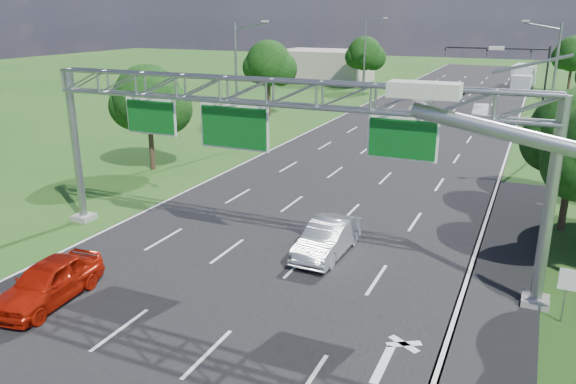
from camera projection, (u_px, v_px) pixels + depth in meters
The scene contains 20 objects.
ground at pixel (374, 164), 41.67m from camera, with size 220.00×220.00×0.00m, color #1C4C17.
road at pixel (374, 164), 41.67m from camera, with size 18.00×180.00×0.02m, color black.
road_flare at pixel (503, 277), 23.79m from camera, with size 3.00×30.00×0.02m, color black.
sign_gantry at pixel (271, 106), 23.81m from camera, with size 23.50×1.00×9.56m.
regulatory_sign at pixel (567, 284), 19.84m from camera, with size 0.60×0.08×2.10m.
traffic_signal at pixel (516, 61), 67.59m from camera, with size 12.21×0.24×7.00m.
streetlight_l_near at pixel (238, 81), 44.40m from camera, with size 2.97×0.22×10.16m.
streetlight_l_far at pixel (366, 53), 74.80m from camera, with size 2.97×0.22×10.16m.
streetlight_r_mid at pixel (551, 81), 44.25m from camera, with size 2.97×0.22×10.16m.
tree_verge_la at pixel (150, 103), 38.75m from camera, with size 5.76×4.80×7.40m.
tree_verge_lb at pixel (269, 65), 59.32m from camera, with size 5.76×4.80×8.06m.
tree_verge_lc at pixel (365, 55), 80.00m from camera, with size 5.76×4.80×7.62m.
tree_verge_re at pixel (574, 55), 76.33m from camera, with size 5.76×4.80×7.84m.
building_left at pixel (325, 66), 91.22m from camera, with size 14.00×10.00×5.00m, color #AEA091.
red_coupe at pixel (48, 282), 21.52m from camera, with size 1.96×4.87×1.66m, color #B11808.
silver_sedan at pixel (327, 238), 25.77m from camera, with size 1.71×4.91×1.62m, color silver.
car_queue_a at pixel (418, 110), 60.59m from camera, with size 2.08×5.13×1.49m, color silver.
car_queue_b at pixel (454, 91), 75.51m from camera, with size 2.23×4.83×1.34m, color black.
car_queue_d at pixel (480, 111), 59.78m from camera, with size 1.52×4.36×1.44m, color silver.
box_truck at pixel (523, 78), 81.36m from camera, with size 3.30×9.49×3.52m.
Camera 1 is at (10.73, -9.41, 10.66)m, focal length 35.00 mm.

